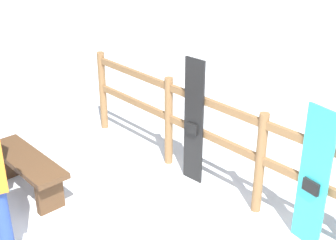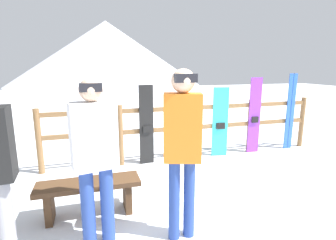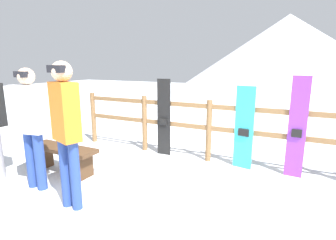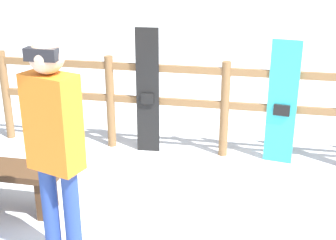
{
  "view_description": "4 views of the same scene",
  "coord_description": "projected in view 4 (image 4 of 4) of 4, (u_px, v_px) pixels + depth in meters",
  "views": [
    {
      "loc": [
        2.34,
        -1.55,
        2.93
      ],
      "look_at": [
        -0.52,
        1.09,
        1.1
      ],
      "focal_mm": 50.0,
      "sensor_mm": 36.0,
      "label": 1
    },
    {
      "loc": [
        -1.84,
        -2.76,
        1.78
      ],
      "look_at": [
        -0.67,
        1.13,
        0.95
      ],
      "focal_mm": 28.0,
      "sensor_mm": 36.0,
      "label": 2
    },
    {
      "loc": [
        1.39,
        -2.51,
        1.73
      ],
      "look_at": [
        -0.37,
        0.98,
        0.89
      ],
      "focal_mm": 28.0,
      "sensor_mm": 36.0,
      "label": 3
    },
    {
      "loc": [
        0.35,
        -3.13,
        2.33
      ],
      "look_at": [
        -0.45,
        0.84,
        0.78
      ],
      "focal_mm": 50.0,
      "sensor_mm": 36.0,
      "label": 4
    }
  ],
  "objects": [
    {
      "name": "person_orange",
      "position": [
        54.0,
        141.0,
        3.18
      ],
      "size": [
        0.41,
        0.3,
        1.76
      ],
      "color": "navy",
      "rests_on": "ground"
    },
    {
      "name": "snowboard_cyan",
      "position": [
        282.0,
        104.0,
        5.05
      ],
      "size": [
        0.31,
        0.09,
        1.38
      ],
      "color": "#2DBFCC",
      "rests_on": "ground"
    },
    {
      "name": "snowboard_black_stripe",
      "position": [
        148.0,
        92.0,
        5.31
      ],
      "size": [
        0.26,
        0.07,
        1.46
      ],
      "color": "black",
      "rests_on": "ground"
    },
    {
      "name": "fence",
      "position": [
        225.0,
        101.0,
        5.22
      ],
      "size": [
        5.47,
        0.1,
        1.11
      ],
      "color": "brown",
      "rests_on": "ground"
    }
  ]
}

